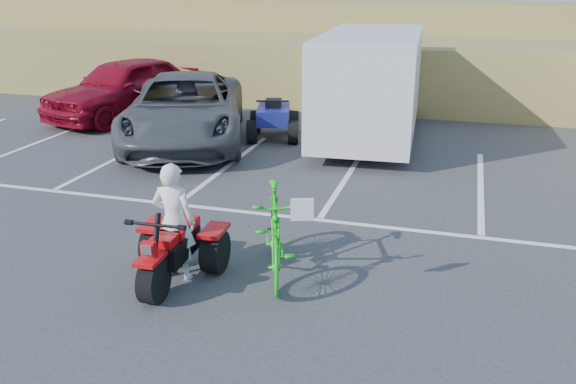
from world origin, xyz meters
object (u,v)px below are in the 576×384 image
(rider, at_px, (174,222))
(grey_pickup, at_px, (185,109))
(red_car, at_px, (125,87))
(red_trike_atv, at_px, (173,282))
(cargo_trailer, at_px, (370,83))
(quad_atv_green, at_px, (348,136))
(quad_atv_blue, at_px, (274,138))
(green_dirt_bike, at_px, (275,232))

(rider, relative_size, grey_pickup, 0.27)
(red_car, bearing_deg, grey_pickup, -20.05)
(red_trike_atv, distance_m, cargo_trailer, 8.73)
(grey_pickup, bearing_deg, cargo_trailer, -0.62)
(grey_pickup, xyz_separation_m, quad_atv_green, (3.84, 1.78, -0.84))
(rider, height_order, quad_atv_blue, rider)
(rider, distance_m, cargo_trailer, 8.48)
(grey_pickup, relative_size, cargo_trailer, 1.03)
(green_dirt_bike, xyz_separation_m, grey_pickup, (-4.35, 6.31, 0.21))
(rider, relative_size, red_car, 0.32)
(rider, distance_m, quad_atv_green, 8.67)
(cargo_trailer, distance_m, quad_atv_blue, 2.85)
(red_trike_atv, xyz_separation_m, quad_atv_green, (0.76, 8.74, 0.00))
(rider, bearing_deg, grey_pickup, -68.04)
(red_car, relative_size, cargo_trailer, 0.88)
(cargo_trailer, relative_size, quad_atv_green, 3.59)
(red_car, bearing_deg, green_dirt_bike, -32.78)
(red_car, height_order, quad_atv_green, red_car)
(green_dirt_bike, height_order, quad_atv_green, green_dirt_bike)
(grey_pickup, bearing_deg, red_car, 123.50)
(grey_pickup, bearing_deg, green_dirt_bike, -75.42)
(red_trike_atv, bearing_deg, quad_atv_blue, 95.40)
(red_trike_atv, height_order, quad_atv_green, quad_atv_green)
(red_car, distance_m, quad_atv_blue, 5.23)
(rider, xyz_separation_m, red_car, (-6.08, 9.04, 0.05))
(grey_pickup, height_order, quad_atv_green, grey_pickup)
(red_trike_atv, height_order, grey_pickup, grey_pickup)
(grey_pickup, relative_size, quad_atv_blue, 3.53)
(green_dirt_bike, bearing_deg, red_trike_atv, -171.68)
(red_car, distance_m, cargo_trailer, 7.46)
(cargo_trailer, xyz_separation_m, quad_atv_green, (-0.56, 0.24, -1.46))
(quad_atv_blue, bearing_deg, red_trike_atv, -97.28)
(cargo_trailer, relative_size, quad_atv_blue, 3.43)
(red_trike_atv, distance_m, grey_pickup, 7.66)
(quad_atv_blue, bearing_deg, cargo_trailer, -2.95)
(grey_pickup, distance_m, red_car, 3.75)
(rider, xyz_separation_m, grey_pickup, (-3.07, 6.81, 0.01))
(green_dirt_bike, relative_size, grey_pickup, 0.35)
(green_dirt_bike, xyz_separation_m, quad_atv_green, (-0.51, 8.09, -0.63))
(green_dirt_bike, height_order, red_car, red_car)
(cargo_trailer, xyz_separation_m, quad_atv_blue, (-2.40, -0.51, -1.46))
(cargo_trailer, bearing_deg, rider, -102.32)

